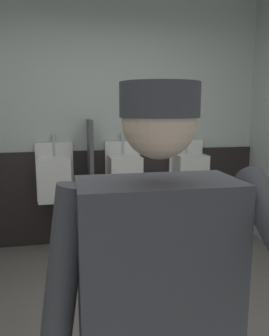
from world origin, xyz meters
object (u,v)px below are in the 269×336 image
(urinal_left, at_px, (55,179))
(urinal_right, at_px, (189,173))
(person, at_px, (158,309))
(urinal_middle, at_px, (124,176))

(urinal_left, xyz_separation_m, urinal_right, (1.50, 0.00, 0.00))
(urinal_right, height_order, person, person)
(urinal_middle, height_order, person, person)
(urinal_left, relative_size, urinal_right, 1.00)
(urinal_left, distance_m, person, 2.80)
(urinal_left, bearing_deg, person, -82.49)
(urinal_middle, xyz_separation_m, person, (-0.38, -2.77, 0.15))
(urinal_middle, distance_m, urinal_right, 0.75)
(urinal_left, height_order, urinal_right, same)
(urinal_middle, bearing_deg, urinal_left, 180.00)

